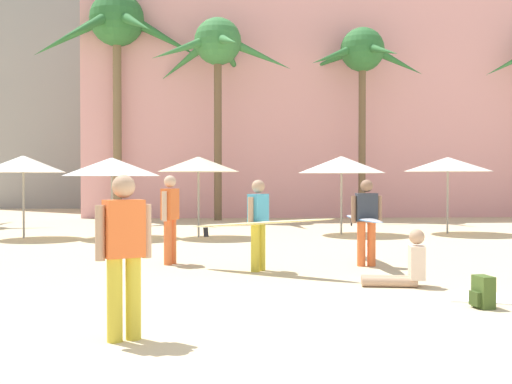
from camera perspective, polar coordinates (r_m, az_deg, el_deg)
name	(u,v)px	position (r m, az deg, el deg)	size (l,w,h in m)	color
ground	(340,344)	(6.75, 7.43, -13.26)	(120.00, 120.00, 0.00)	beige
hotel_pink	(323,97)	(34.35, 5.95, 8.35)	(22.78, 11.53, 12.02)	pink
hotel_tower_gray	(162,38)	(44.25, -8.33, 13.36)	(20.00, 11.06, 22.14)	gray
palm_tree_left	(118,30)	(28.47, -12.19, 13.92)	(7.17, 6.92, 9.59)	brown
palm_tree_center	(362,58)	(27.73, 9.40, 11.68)	(5.14, 5.42, 8.03)	brown
palm_tree_far_right	(218,51)	(26.90, -3.42, 12.41)	(5.84, 6.05, 8.30)	brown
cafe_umbrella_1	(448,164)	(20.70, 16.67, 2.37)	(2.67, 2.67, 2.37)	gray
cafe_umbrella_2	(341,165)	(19.71, 7.60, 2.42)	(2.65, 2.65, 2.39)	gray
cafe_umbrella_3	(198,164)	(18.64, -5.13, 2.47)	(2.37, 2.37, 2.34)	gray
cafe_umbrella_4	(23,164)	(19.42, -19.97, 2.36)	(2.35, 2.35, 2.36)	gray
cafe_umbrella_7	(112,167)	(18.87, -12.69, 2.20)	(2.80, 2.80, 2.31)	gray
beach_towel	(511,299)	(9.74, 21.69, -8.81)	(1.60, 0.84, 0.01)	white
backpack	(483,293)	(8.95, 19.49, -8.42)	(0.28, 0.32, 0.42)	#3F5722
person_far_left	(258,222)	(11.60, 0.22, -2.67)	(2.62, 1.94, 1.67)	gold
person_mid_center	(405,267)	(10.36, 13.10, -6.49)	(1.01, 0.53, 0.90)	tan
person_near_right	(365,219)	(12.70, 9.64, -2.36)	(0.60, 2.96, 1.67)	orange
person_mid_right	(124,250)	(6.81, -11.66, -5.05)	(0.58, 0.38, 1.72)	gold
person_mid_left	(170,216)	(12.75, -7.64, -2.08)	(0.35, 0.60, 1.76)	orange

